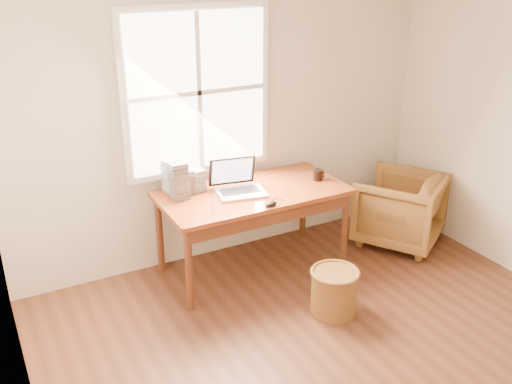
{
  "coord_description": "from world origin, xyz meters",
  "views": [
    {
      "loc": [
        -2.09,
        -2.15,
        2.63
      ],
      "look_at": [
        -0.05,
        1.65,
        0.81
      ],
      "focal_mm": 40.0,
      "sensor_mm": 36.0,
      "label": 1
    }
  ],
  "objects_px": {
    "wicker_stool": "(334,292)",
    "laptop": "(241,177)",
    "coffee_mug": "(318,175)",
    "cd_stack_a": "(172,176)",
    "desk": "(253,193)",
    "armchair": "(399,209)"
  },
  "relations": [
    {
      "from": "coffee_mug",
      "to": "cd_stack_a",
      "type": "distance_m",
      "value": 1.28
    },
    {
      "from": "wicker_stool",
      "to": "laptop",
      "type": "relative_size",
      "value": 0.83
    },
    {
      "from": "armchair",
      "to": "laptop",
      "type": "relative_size",
      "value": 1.76
    },
    {
      "from": "laptop",
      "to": "coffee_mug",
      "type": "relative_size",
      "value": 4.47
    },
    {
      "from": "armchair",
      "to": "laptop",
      "type": "xyz_separation_m",
      "value": [
        -1.6,
        0.19,
        0.56
      ]
    },
    {
      "from": "desk",
      "to": "laptop",
      "type": "height_order",
      "value": "laptop"
    },
    {
      "from": "desk",
      "to": "cd_stack_a",
      "type": "relative_size",
      "value": 5.59
    },
    {
      "from": "armchair",
      "to": "wicker_stool",
      "type": "xyz_separation_m",
      "value": [
        -1.24,
        -0.69,
        -0.17
      ]
    },
    {
      "from": "armchair",
      "to": "wicker_stool",
      "type": "bearing_deg",
      "value": -3.28
    },
    {
      "from": "desk",
      "to": "coffee_mug",
      "type": "height_order",
      "value": "coffee_mug"
    },
    {
      "from": "desk",
      "to": "cd_stack_a",
      "type": "xyz_separation_m",
      "value": [
        -0.6,
        0.31,
        0.16
      ]
    },
    {
      "from": "wicker_stool",
      "to": "laptop",
      "type": "distance_m",
      "value": 1.19
    },
    {
      "from": "desk",
      "to": "wicker_stool",
      "type": "xyz_separation_m",
      "value": [
        0.24,
        -0.9,
        -0.55
      ]
    },
    {
      "from": "armchair",
      "to": "coffee_mug",
      "type": "distance_m",
      "value": 0.98
    },
    {
      "from": "coffee_mug",
      "to": "desk",
      "type": "bearing_deg",
      "value": 174.39
    },
    {
      "from": "armchair",
      "to": "wicker_stool",
      "type": "relative_size",
      "value": 2.12
    },
    {
      "from": "desk",
      "to": "wicker_stool",
      "type": "bearing_deg",
      "value": -75.16
    },
    {
      "from": "wicker_stool",
      "to": "cd_stack_a",
      "type": "height_order",
      "value": "cd_stack_a"
    },
    {
      "from": "desk",
      "to": "armchair",
      "type": "height_order",
      "value": "desk"
    },
    {
      "from": "laptop",
      "to": "armchair",
      "type": "bearing_deg",
      "value": 3.71
    },
    {
      "from": "wicker_stool",
      "to": "laptop",
      "type": "bearing_deg",
      "value": 112.31
    },
    {
      "from": "desk",
      "to": "cd_stack_a",
      "type": "bearing_deg",
      "value": 152.75
    }
  ]
}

